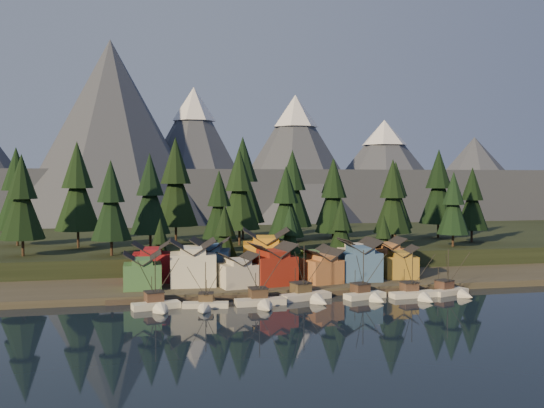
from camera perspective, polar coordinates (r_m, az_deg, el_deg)
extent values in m
plane|color=black|center=(119.23, 4.10, -10.08)|extent=(500.00, 500.00, 0.00)
cube|color=#383529|center=(157.15, -0.11, -6.74)|extent=(400.00, 50.00, 1.50)
cube|color=black|center=(205.51, -3.13, -3.94)|extent=(420.00, 100.00, 6.00)
cube|color=#493D34|center=(134.69, 2.07, -8.40)|extent=(80.00, 4.00, 1.00)
cube|color=#444A57|center=(353.24, -7.13, 0.66)|extent=(560.00, 160.00, 30.00)
cone|color=#444A57|center=(292.34, -14.90, 6.12)|extent=(100.00, 100.00, 90.00)
cone|color=#444A57|center=(310.95, -7.34, 4.29)|extent=(80.00, 80.00, 72.00)
cone|color=white|center=(313.05, -7.37, 9.30)|extent=(22.40, 22.40, 17.28)
cone|color=#444A57|center=(307.77, 2.20, 3.96)|extent=(84.00, 84.00, 68.00)
cone|color=white|center=(309.53, 2.21, 8.74)|extent=(23.52, 23.52, 16.32)
cone|color=#444A57|center=(340.73, 10.50, 2.93)|extent=(92.00, 92.00, 58.00)
cone|color=white|center=(341.65, 10.53, 6.63)|extent=(25.76, 25.76, 13.92)
cone|color=#444A57|center=(375.21, 18.48, 2.19)|extent=(88.00, 88.00, 50.00)
cube|color=silver|center=(123.74, -10.85, -9.48)|extent=(9.84, 5.05, 1.71)
cone|color=silver|center=(118.85, -10.27, -9.97)|extent=(3.79, 3.79, 3.21)
cube|color=black|center=(123.88, -10.85, -9.77)|extent=(10.07, 5.15, 0.37)
cube|color=brown|center=(125.05, -11.05, -8.58)|extent=(4.01, 3.84, 1.93)
cube|color=black|center=(124.85, -11.05, -8.09)|extent=(4.26, 4.09, 0.21)
cylinder|color=black|center=(123.26, -10.94, -6.87)|extent=(0.19, 0.19, 9.63)
cylinder|color=black|center=(126.64, -11.26, -7.75)|extent=(0.15, 0.15, 4.71)
cube|color=beige|center=(123.38, -6.28, -9.51)|extent=(9.49, 4.25, 1.44)
cone|color=beige|center=(118.48, -6.44, -10.01)|extent=(3.20, 3.55, 2.70)
cube|color=black|center=(123.49, -6.28, -9.75)|extent=(9.72, 4.33, 0.31)
cube|color=#4E3E29|center=(124.74, -6.23, -8.73)|extent=(3.30, 3.15, 1.62)
cube|color=black|center=(124.57, -6.23, -8.32)|extent=(3.51, 3.36, 0.18)
cylinder|color=black|center=(123.04, -6.27, -7.31)|extent=(0.16, 0.16, 8.09)
cylinder|color=black|center=(126.37, -6.18, -8.00)|extent=(0.13, 0.13, 3.95)
cube|color=beige|center=(125.12, -1.11, -9.30)|extent=(10.41, 3.70, 1.74)
cone|color=beige|center=(119.77, -0.45, -9.83)|extent=(3.41, 3.65, 3.26)
cube|color=black|center=(125.25, -1.11, -9.59)|extent=(10.66, 3.76, 0.38)
cube|color=#483526|center=(126.58, -1.32, -8.38)|extent=(3.61, 3.41, 1.96)
cube|color=black|center=(126.38, -1.32, -7.90)|extent=(3.84, 3.63, 0.22)
cylinder|color=black|center=(124.68, -1.18, -6.67)|extent=(0.20, 0.20, 9.78)
cylinder|color=black|center=(128.34, -1.55, -7.54)|extent=(0.15, 0.15, 4.78)
cube|color=beige|center=(130.87, 3.19, -8.77)|extent=(11.59, 6.39, 1.81)
cone|color=beige|center=(125.87, 4.68, -9.23)|extent=(4.33, 4.59, 3.40)
cube|color=black|center=(131.01, 3.19, -9.06)|extent=(11.87, 6.53, 0.40)
cube|color=brown|center=(132.23, 2.72, -7.88)|extent=(4.43, 4.28, 2.04)
cube|color=black|center=(132.04, 2.72, -7.40)|extent=(4.72, 4.56, 0.23)
cylinder|color=black|center=(130.41, 3.04, -6.16)|extent=(0.20, 0.20, 10.19)
cylinder|color=black|center=(133.89, 2.20, -7.06)|extent=(0.16, 0.16, 4.98)
cube|color=silver|center=(133.17, 8.72, -8.62)|extent=(9.66, 5.37, 1.64)
cone|color=silver|center=(129.23, 10.07, -8.96)|extent=(3.79, 3.83, 3.08)
cube|color=black|center=(133.29, 8.72, -8.88)|extent=(9.89, 5.48, 0.36)
cube|color=#473226|center=(134.20, 8.30, -7.84)|extent=(3.98, 3.83, 1.85)
cube|color=black|center=(134.02, 8.30, -7.40)|extent=(4.23, 4.08, 0.21)
cylinder|color=black|center=(132.69, 8.60, -6.29)|extent=(0.18, 0.18, 9.24)
cylinder|color=black|center=(135.48, 7.83, -7.12)|extent=(0.14, 0.14, 4.52)
cube|color=silver|center=(136.61, 13.20, -8.37)|extent=(10.85, 3.90, 1.61)
cone|color=silver|center=(131.71, 14.50, -8.79)|extent=(3.31, 3.87, 3.02)
cube|color=black|center=(136.72, 13.19, -8.62)|extent=(11.11, 3.97, 0.35)
cube|color=brown|center=(137.98, 12.79, -7.60)|extent=(3.46, 3.28, 1.81)
cube|color=black|center=(137.80, 12.79, -7.19)|extent=(3.68, 3.49, 0.20)
cylinder|color=black|center=(136.27, 13.08, -6.15)|extent=(0.18, 0.18, 9.06)
cylinder|color=black|center=(139.62, 12.34, -6.89)|extent=(0.14, 0.14, 4.43)
cube|color=beige|center=(141.67, 16.39, -8.02)|extent=(9.36, 5.68, 1.60)
cone|color=beige|center=(138.50, 17.89, -8.28)|extent=(3.81, 3.83, 3.00)
cube|color=black|center=(141.78, 16.39, -8.26)|extent=(9.58, 5.80, 0.35)
cube|color=#4E3429|center=(142.48, 15.91, -7.32)|extent=(3.99, 3.87, 1.80)
cube|color=black|center=(142.32, 15.92, -6.93)|extent=(4.24, 4.12, 0.20)
cylinder|color=black|center=(141.18, 16.25, -5.90)|extent=(0.18, 0.18, 9.00)
cylinder|color=black|center=(143.49, 15.38, -6.68)|extent=(0.14, 0.14, 4.40)
cube|color=#3C6F3E|center=(137.09, -12.09, -6.66)|extent=(8.16, 7.16, 5.57)
cube|color=#3C6F3E|center=(136.61, -12.10, -5.27)|extent=(4.52, 6.98, 1.14)
cube|color=silver|center=(139.71, -7.47, -6.10)|extent=(10.57, 9.52, 7.29)
cube|color=silver|center=(139.14, -7.48, -4.33)|extent=(6.03, 9.08, 1.42)
cube|color=beige|center=(136.71, -3.26, -6.72)|extent=(8.83, 8.41, 5.15)
cube|color=beige|center=(136.25, -3.26, -5.43)|extent=(5.38, 7.68, 1.09)
cube|color=maroon|center=(139.62, 0.08, -6.23)|extent=(10.61, 9.74, 6.54)
cube|color=maroon|center=(139.09, 0.08, -4.64)|extent=(6.48, 8.82, 1.30)
cube|color=#A7683B|center=(142.56, 4.73, -6.29)|extent=(9.08, 9.08, 5.43)
cube|color=#A7683B|center=(142.11, 4.73, -5.00)|extent=(5.70, 8.19, 1.07)
cube|color=#3D6190|center=(146.57, 8.27, -5.80)|extent=(9.80, 8.48, 6.76)
cube|color=#3D6190|center=(146.05, 8.28, -4.25)|extent=(5.68, 7.98, 1.29)
cube|color=#A57D2A|center=(152.02, 11.94, -5.80)|extent=(8.85, 8.06, 5.36)
cube|color=#A57D2A|center=(151.60, 11.95, -4.60)|extent=(5.37, 7.32, 1.10)
cube|color=maroon|center=(146.26, -11.28, -5.86)|extent=(9.10, 8.21, 6.68)
cube|color=maroon|center=(145.75, -11.29, -4.33)|extent=(5.23, 7.79, 1.21)
cube|color=#365780|center=(145.22, -5.81, -5.76)|extent=(10.60, 10.16, 7.32)
cube|color=#365780|center=(144.68, -5.82, -4.08)|extent=(6.60, 9.14, 1.27)
cube|color=orange|center=(150.43, -0.60, -5.26)|extent=(12.59, 11.23, 8.36)
cube|color=orange|center=(149.84, -0.60, -3.39)|extent=(7.62, 10.19, 1.57)
cube|color=#4A733E|center=(150.18, 3.75, -5.84)|extent=(8.05, 6.77, 5.43)
cube|color=#4A733E|center=(149.75, 3.75, -4.61)|extent=(4.58, 6.45, 1.08)
cube|color=beige|center=(157.07, 8.04, -5.32)|extent=(8.59, 7.73, 6.38)
cube|color=beige|center=(156.61, 8.05, -3.96)|extent=(4.89, 7.38, 1.15)
cube|color=#AE6D3D|center=(160.08, 10.77, -5.17)|extent=(8.45, 7.98, 6.49)
cube|color=#AE6D3D|center=(159.63, 10.78, -3.82)|extent=(4.85, 7.60, 1.12)
cylinder|color=#332319|center=(166.87, -22.39, -3.78)|extent=(0.70, 0.70, 4.58)
cone|color=black|center=(166.12, -22.45, -0.38)|extent=(11.19, 11.19, 15.77)
cone|color=black|center=(165.95, -22.50, 2.43)|extent=(7.63, 7.63, 11.44)
cylinder|color=#332319|center=(181.05, -17.78, -3.12)|extent=(0.70, 0.70, 5.33)
cone|color=black|center=(180.32, -17.83, 0.54)|extent=(13.04, 13.04, 18.37)
cone|color=black|center=(180.28, -17.87, 3.55)|extent=(8.89, 8.89, 13.34)
cylinder|color=#332319|center=(160.59, -14.86, -3.96)|extent=(0.70, 0.70, 4.31)
cone|color=black|center=(159.83, -14.90, -0.63)|extent=(10.53, 10.53, 14.84)
cone|color=black|center=(159.61, -14.93, 2.11)|extent=(7.18, 7.18, 10.77)
cylinder|color=#332319|center=(172.40, -11.38, -3.43)|extent=(0.70, 0.70, 4.72)
cone|color=black|center=(171.67, -11.40, -0.03)|extent=(11.53, 11.53, 16.25)
cone|color=black|center=(171.52, -11.43, 2.77)|extent=(7.86, 7.86, 11.80)
cylinder|color=#332319|center=(187.60, -9.03, -2.79)|extent=(0.70, 0.70, 5.69)
cone|color=black|center=(186.89, -9.05, 0.98)|extent=(13.92, 13.92, 19.61)
cone|color=black|center=(186.91, -9.07, 4.09)|extent=(9.49, 9.49, 14.24)
cylinder|color=#332319|center=(163.88, -4.98, -3.84)|extent=(0.70, 0.70, 3.87)
cone|color=black|center=(163.18, -4.99, -0.91)|extent=(9.46, 9.46, 13.34)
cone|color=black|center=(162.92, -5.00, 1.51)|extent=(6.45, 6.45, 9.68)
cylinder|color=#332319|center=(179.76, -3.08, -3.09)|extent=(0.70, 0.70, 5.04)
cone|color=black|center=(179.04, -3.09, 0.39)|extent=(12.33, 12.33, 17.37)
cone|color=black|center=(178.94, -3.10, 3.26)|extent=(8.41, 8.41, 12.61)
cylinder|color=#332319|center=(165.25, 1.32, -3.74)|extent=(0.70, 0.70, 4.09)
cone|color=black|center=(164.54, 1.32, -0.67)|extent=(9.99, 9.99, 14.08)
cone|color=black|center=(164.30, 1.33, 1.86)|extent=(6.81, 6.81, 10.22)
cylinder|color=#332319|center=(190.31, 1.92, -2.78)|extent=(0.70, 0.70, 5.05)
cone|color=black|center=(189.63, 1.93, 0.51)|extent=(12.34, 12.34, 17.38)
cone|color=black|center=(189.54, 1.93, 3.22)|extent=(8.41, 8.41, 12.62)
cylinder|color=#332319|center=(176.36, 5.83, -3.30)|extent=(0.70, 0.70, 4.46)
cone|color=black|center=(175.66, 5.85, -0.17)|extent=(10.90, 10.90, 15.35)
cone|color=black|center=(175.48, 5.86, 2.42)|extent=(7.43, 7.43, 11.14)
cylinder|color=#332319|center=(202.49, 5.75, -2.53)|extent=(0.70, 0.70, 4.65)
cone|color=black|center=(201.87, 5.76, 0.32)|extent=(11.38, 11.38, 16.03)
cone|color=black|center=(201.73, 5.77, 2.67)|extent=(7.76, 7.76, 11.63)
cylinder|color=#332319|center=(177.47, 11.26, -3.30)|extent=(0.70, 0.70, 4.45)
cone|color=black|center=(176.77, 11.29, -0.19)|extent=(10.88, 10.88, 15.34)
cone|color=black|center=(176.59, 11.31, 2.38)|extent=(7.42, 7.42, 11.13)
cylinder|color=#332319|center=(195.26, 11.51, -2.79)|extent=(0.70, 0.70, 4.42)
cone|color=black|center=(194.63, 11.54, 0.02)|extent=(10.82, 10.82, 15.24)
cone|color=black|center=(194.47, 11.56, 2.34)|extent=(7.37, 7.37, 11.06)
cylinder|color=#332319|center=(183.74, 16.66, -3.26)|extent=(0.70, 0.70, 3.82)
cone|color=black|center=(183.12, 16.70, -0.68)|extent=(9.34, 9.34, 13.17)
cone|color=black|center=(182.89, 16.72, 1.45)|extent=(6.37, 6.37, 9.56)
cylinder|color=#332319|center=(208.48, 15.36, -2.39)|extent=(0.70, 0.70, 5.18)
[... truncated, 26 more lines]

